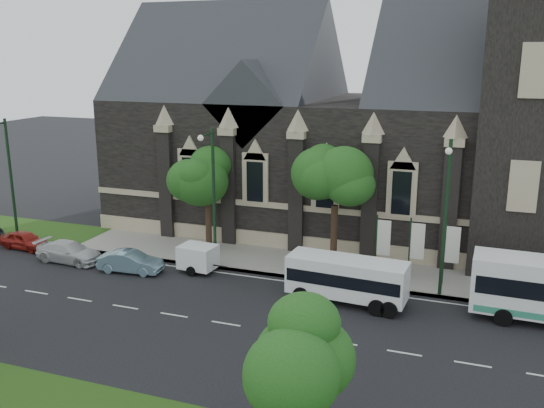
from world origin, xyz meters
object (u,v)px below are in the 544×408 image
at_px(tree_walk_left, 211,169).
at_px(banner_flag_center, 415,245).
at_px(street_lamp_near, 446,211).
at_px(sedan, 130,262).
at_px(car_far_red, 25,240).
at_px(car_far_white, 69,252).
at_px(banner_flag_right, 450,248).
at_px(tree_park_east, 281,343).
at_px(banner_flag_left, 381,241).
at_px(tree_walk_right, 340,177).
at_px(street_lamp_far, 8,174).
at_px(street_lamp_mid, 212,191).
at_px(box_trailer, 198,257).

xyz_separation_m(tree_walk_left, banner_flag_center, (14.08, -1.70, -3.35)).
height_order(street_lamp_near, sedan, street_lamp_near).
xyz_separation_m(car_far_red, car_far_white, (4.67, -1.13, 0.04)).
height_order(banner_flag_right, sedan, banner_flag_right).
bearing_deg(tree_park_east, car_far_red, 147.69).
relative_size(banner_flag_left, car_far_red, 1.08).
height_order(tree_walk_right, car_far_red, tree_walk_right).
height_order(street_lamp_near, street_lamp_far, same).
xyz_separation_m(street_lamp_near, car_far_red, (-28.22, -0.99, -4.48)).
relative_size(tree_walk_right, car_far_red, 2.11).
height_order(tree_walk_left, street_lamp_far, street_lamp_far).
distance_m(tree_walk_left, car_far_white, 10.89).
height_order(tree_walk_left, car_far_white, tree_walk_left).
bearing_deg(street_lamp_mid, street_lamp_far, 180.00).
relative_size(street_lamp_near, car_far_red, 2.43).
relative_size(banner_flag_left, banner_flag_center, 1.00).
height_order(street_lamp_near, box_trailer, street_lamp_near).
bearing_deg(car_far_red, banner_flag_right, -79.67).
height_order(tree_walk_left, banner_flag_left, tree_walk_left).
relative_size(tree_walk_right, banner_flag_left, 1.95).
relative_size(street_lamp_far, car_far_red, 2.43).
bearing_deg(street_lamp_mid, banner_flag_right, 7.60).
height_order(street_lamp_mid, car_far_white, street_lamp_mid).
xyz_separation_m(banner_flag_right, sedan, (-18.96, -4.29, -1.71)).
relative_size(street_lamp_near, banner_flag_right, 2.25).
height_order(street_lamp_far, car_far_red, street_lamp_far).
xyz_separation_m(street_lamp_mid, banner_flag_center, (12.29, 1.91, -2.73)).
relative_size(tree_walk_right, box_trailer, 2.37).
height_order(tree_park_east, sedan, tree_park_east).
height_order(banner_flag_right, car_far_white, banner_flag_right).
xyz_separation_m(tree_park_east, banner_flag_right, (4.11, 18.32, -2.24)).
bearing_deg(street_lamp_far, banner_flag_left, 4.15).
bearing_deg(car_far_red, tree_park_east, -117.79).
bearing_deg(banner_flag_left, street_lamp_near, -27.18).
bearing_deg(banner_flag_left, street_lamp_far, -175.85).
xyz_separation_m(tree_walk_left, box_trailer, (1.12, -4.50, -4.75)).
distance_m(box_trailer, car_far_white, 8.96).
height_order(sedan, car_far_red, sedan).
bearing_deg(car_far_white, sedan, -91.07).
distance_m(tree_walk_left, sedan, 8.36).
height_order(street_lamp_mid, street_lamp_far, same).
bearing_deg(car_far_white, banner_flag_center, -77.52).
relative_size(tree_park_east, box_trailer, 1.91).
distance_m(banner_flag_left, box_trailer, 11.40).
relative_size(street_lamp_far, car_far_white, 1.94).
distance_m(street_lamp_near, car_far_white, 24.05).
relative_size(tree_walk_right, street_lamp_mid, 0.87).
bearing_deg(street_lamp_mid, street_lamp_near, 0.00).
distance_m(banner_flag_center, car_far_white, 22.27).
height_order(street_lamp_near, banner_flag_right, street_lamp_near).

